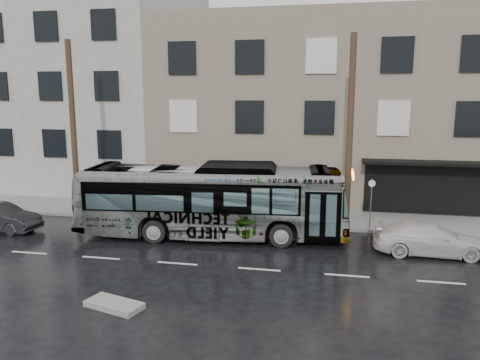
# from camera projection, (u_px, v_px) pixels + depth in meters

# --- Properties ---
(ground) EXTENTS (120.00, 120.00, 0.00)m
(ground) POSITION_uv_depth(u_px,v_px,m) (196.00, 243.00, 20.48)
(ground) COLOR black
(ground) RESTS_ON ground
(sidewalk) EXTENTS (90.00, 3.60, 0.15)m
(sidewalk) POSITION_uv_depth(u_px,v_px,m) (222.00, 214.00, 25.19)
(sidewalk) COLOR gray
(sidewalk) RESTS_ON ground
(building_taupe) EXTENTS (20.00, 12.00, 11.00)m
(building_taupe) POSITION_uv_depth(u_px,v_px,m) (322.00, 108.00, 30.78)
(building_taupe) COLOR gray
(building_taupe) RESTS_ON ground
(building_grey) EXTENTS (26.00, 15.00, 16.00)m
(building_grey) POSITION_uv_depth(u_px,v_px,m) (22.00, 73.00, 36.13)
(building_grey) COLOR beige
(building_grey) RESTS_ON ground
(utility_pole_front) EXTENTS (0.30, 0.30, 9.00)m
(utility_pole_front) POSITION_uv_depth(u_px,v_px,m) (350.00, 134.00, 21.58)
(utility_pole_front) COLOR #4E3827
(utility_pole_front) RESTS_ON sidewalk
(utility_pole_rear) EXTENTS (0.30, 0.30, 9.00)m
(utility_pole_rear) POSITION_uv_depth(u_px,v_px,m) (73.00, 129.00, 24.24)
(utility_pole_rear) COLOR #4E3827
(utility_pole_rear) RESTS_ON sidewalk
(sign_post) EXTENTS (0.06, 0.06, 2.40)m
(sign_post) POSITION_uv_depth(u_px,v_px,m) (371.00, 204.00, 21.97)
(sign_post) COLOR slate
(sign_post) RESTS_ON sidewalk
(bus) EXTENTS (12.33, 3.92, 3.38)m
(bus) POSITION_uv_depth(u_px,v_px,m) (212.00, 201.00, 21.19)
(bus) COLOR #B2B2B2
(bus) RESTS_ON ground
(white_sedan) EXTENTS (4.44, 1.82, 1.29)m
(white_sedan) POSITION_uv_depth(u_px,v_px,m) (430.00, 239.00, 19.03)
(white_sedan) COLOR silver
(white_sedan) RESTS_ON ground
(slush_pile) EXTENTS (1.95, 1.27, 0.18)m
(slush_pile) POSITION_uv_depth(u_px,v_px,m) (114.00, 305.00, 14.34)
(slush_pile) COLOR #A8A5A0
(slush_pile) RESTS_ON ground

